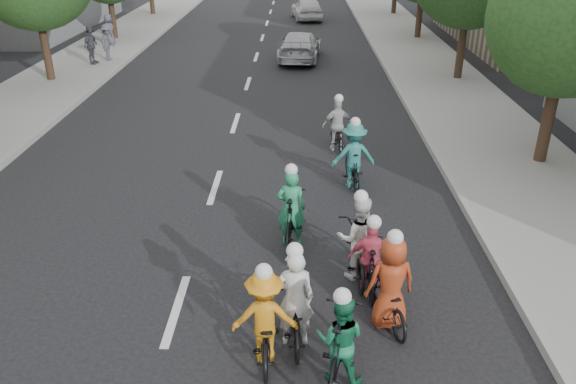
{
  "coord_description": "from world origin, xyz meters",
  "views": [
    {
      "loc": [
        2.11,
        -7.88,
        6.16
      ],
      "look_at": [
        1.91,
        2.69,
        1.0
      ],
      "focal_mm": 35.0,
      "sensor_mm": 36.0,
      "label": 1
    }
  ],
  "objects_px": {
    "cyclist_5": "(291,214)",
    "follow_car_lead": "(300,46)",
    "cyclist_8": "(337,131)",
    "spectator_2": "(109,30)",
    "cyclist_4": "(389,290)",
    "cyclist_6": "(358,246)",
    "cyclist_7": "(353,160)",
    "spectator_1": "(91,45)",
    "cyclist_2": "(265,323)",
    "cyclist_0": "(294,309)",
    "follow_car_trail": "(307,8)",
    "cyclist_1": "(340,342)",
    "cyclist_3": "(370,262)",
    "spectator_0": "(108,42)"
  },
  "relations": [
    {
      "from": "cyclist_2",
      "to": "follow_car_trail",
      "type": "xyz_separation_m",
      "value": [
        0.99,
        32.73,
        0.12
      ]
    },
    {
      "from": "cyclist_4",
      "to": "spectator_1",
      "type": "xyz_separation_m",
      "value": [
        -10.99,
        17.98,
        0.35
      ]
    },
    {
      "from": "cyclist_5",
      "to": "spectator_2",
      "type": "relative_size",
      "value": 1.21
    },
    {
      "from": "cyclist_8",
      "to": "follow_car_lead",
      "type": "xyz_separation_m",
      "value": [
        -1.1,
        11.74,
        0.08
      ]
    },
    {
      "from": "cyclist_7",
      "to": "spectator_1",
      "type": "height_order",
      "value": "cyclist_7"
    },
    {
      "from": "cyclist_6",
      "to": "follow_car_trail",
      "type": "distance_m",
      "value": 30.49
    },
    {
      "from": "cyclist_0",
      "to": "cyclist_3",
      "type": "relative_size",
      "value": 1.13
    },
    {
      "from": "cyclist_4",
      "to": "cyclist_7",
      "type": "relative_size",
      "value": 0.98
    },
    {
      "from": "cyclist_1",
      "to": "cyclist_0",
      "type": "bearing_deg",
      "value": -38.31
    },
    {
      "from": "cyclist_3",
      "to": "cyclist_4",
      "type": "height_order",
      "value": "cyclist_4"
    },
    {
      "from": "cyclist_0",
      "to": "spectator_1",
      "type": "relative_size",
      "value": 1.11
    },
    {
      "from": "follow_car_trail",
      "to": "cyclist_7",
      "type": "bearing_deg",
      "value": 84.3
    },
    {
      "from": "cyclist_5",
      "to": "cyclist_8",
      "type": "xyz_separation_m",
      "value": [
        1.28,
        5.31,
        -0.06
      ]
    },
    {
      "from": "cyclist_0",
      "to": "spectator_0",
      "type": "relative_size",
      "value": 1.13
    },
    {
      "from": "cyclist_7",
      "to": "spectator_1",
      "type": "distance_m",
      "value": 16.62
    },
    {
      "from": "cyclist_3",
      "to": "cyclist_7",
      "type": "height_order",
      "value": "cyclist_7"
    },
    {
      "from": "cyclist_0",
      "to": "cyclist_4",
      "type": "bearing_deg",
      "value": -166.77
    },
    {
      "from": "cyclist_4",
      "to": "follow_car_lead",
      "type": "xyz_separation_m",
      "value": [
        -1.48,
        19.65,
        0.03
      ]
    },
    {
      "from": "cyclist_0",
      "to": "follow_car_trail",
      "type": "relative_size",
      "value": 0.42
    },
    {
      "from": "cyclist_5",
      "to": "spectator_1",
      "type": "height_order",
      "value": "spectator_1"
    },
    {
      "from": "cyclist_2",
      "to": "cyclist_1",
      "type": "bearing_deg",
      "value": 157.02
    },
    {
      "from": "cyclist_8",
      "to": "cyclist_3",
      "type": "bearing_deg",
      "value": 82.43
    },
    {
      "from": "cyclist_5",
      "to": "cyclist_7",
      "type": "xyz_separation_m",
      "value": [
        1.52,
        2.79,
        0.08
      ]
    },
    {
      "from": "cyclist_1",
      "to": "cyclist_7",
      "type": "height_order",
      "value": "cyclist_7"
    },
    {
      "from": "cyclist_2",
      "to": "follow_car_lead",
      "type": "relative_size",
      "value": 0.38
    },
    {
      "from": "cyclist_6",
      "to": "follow_car_trail",
      "type": "bearing_deg",
      "value": -90.18
    },
    {
      "from": "cyclist_4",
      "to": "cyclist_8",
      "type": "xyz_separation_m",
      "value": [
        -0.38,
        7.91,
        -0.05
      ]
    },
    {
      "from": "cyclist_1",
      "to": "follow_car_trail",
      "type": "bearing_deg",
      "value": -77.84
    },
    {
      "from": "cyclist_7",
      "to": "follow_car_lead",
      "type": "relative_size",
      "value": 0.4
    },
    {
      "from": "cyclist_5",
      "to": "cyclist_6",
      "type": "bearing_deg",
      "value": 140.92
    },
    {
      "from": "cyclist_3",
      "to": "follow_car_lead",
      "type": "xyz_separation_m",
      "value": [
        -1.27,
        18.74,
        0.08
      ]
    },
    {
      "from": "cyclist_2",
      "to": "cyclist_6",
      "type": "height_order",
      "value": "cyclist_6"
    },
    {
      "from": "cyclist_6",
      "to": "spectator_0",
      "type": "distance_m",
      "value": 20.09
    },
    {
      "from": "cyclist_8",
      "to": "cyclist_5",
      "type": "bearing_deg",
      "value": 67.47
    },
    {
      "from": "cyclist_0",
      "to": "cyclist_5",
      "type": "height_order",
      "value": "cyclist_0"
    },
    {
      "from": "cyclist_0",
      "to": "cyclist_6",
      "type": "xyz_separation_m",
      "value": [
        1.17,
        1.86,
        0.05
      ]
    },
    {
      "from": "spectator_1",
      "to": "cyclist_7",
      "type": "bearing_deg",
      "value": -128.17
    },
    {
      "from": "cyclist_5",
      "to": "cyclist_8",
      "type": "relative_size",
      "value": 1.12
    },
    {
      "from": "cyclist_2",
      "to": "cyclist_6",
      "type": "bearing_deg",
      "value": -127.99
    },
    {
      "from": "cyclist_5",
      "to": "follow_car_trail",
      "type": "relative_size",
      "value": 0.43
    },
    {
      "from": "cyclist_8",
      "to": "spectator_2",
      "type": "relative_size",
      "value": 1.09
    },
    {
      "from": "cyclist_1",
      "to": "cyclist_6",
      "type": "xyz_separation_m",
      "value": [
        0.51,
        2.66,
        0.02
      ]
    },
    {
      "from": "cyclist_6",
      "to": "cyclist_7",
      "type": "bearing_deg",
      "value": -94.96
    },
    {
      "from": "cyclist_4",
      "to": "cyclist_6",
      "type": "bearing_deg",
      "value": -85.48
    },
    {
      "from": "cyclist_3",
      "to": "cyclist_7",
      "type": "distance_m",
      "value": 4.48
    },
    {
      "from": "cyclist_1",
      "to": "follow_car_trail",
      "type": "xyz_separation_m",
      "value": [
        -0.12,
        33.15,
        0.12
      ]
    },
    {
      "from": "cyclist_6",
      "to": "spectator_2",
      "type": "bearing_deg",
      "value": -63.44
    },
    {
      "from": "spectator_0",
      "to": "follow_car_lead",
      "type": "bearing_deg",
      "value": -78.03
    },
    {
      "from": "cyclist_5",
      "to": "follow_car_lead",
      "type": "relative_size",
      "value": 0.41
    },
    {
      "from": "cyclist_2",
      "to": "cyclist_5",
      "type": "relative_size",
      "value": 0.91
    }
  ]
}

